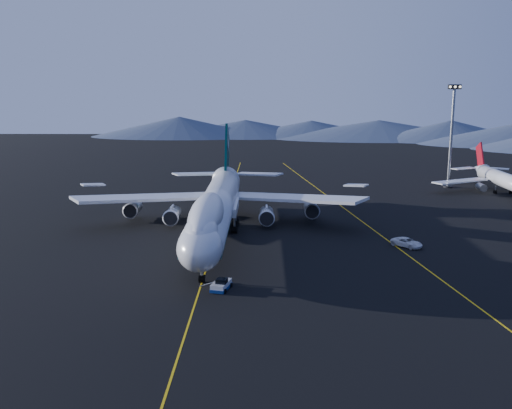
{
  "coord_description": "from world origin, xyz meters",
  "views": [
    {
      "loc": [
        8.89,
        -104.78,
        27.37
      ],
      "look_at": [
        7.44,
        0.56,
        6.0
      ],
      "focal_mm": 40.0,
      "sensor_mm": 36.0,
      "label": 1
    }
  ],
  "objects_px": {
    "pushback_tug": "(221,286)",
    "floodlight_mast": "(451,136)",
    "second_jet": "(505,180)",
    "service_van": "(407,242)",
    "boeing_747": "(216,206)"
  },
  "relations": [
    {
      "from": "pushback_tug",
      "to": "service_van",
      "type": "relative_size",
      "value": 0.77
    },
    {
      "from": "pushback_tug",
      "to": "second_jet",
      "type": "height_order",
      "value": "second_jet"
    },
    {
      "from": "second_jet",
      "to": "service_van",
      "type": "height_order",
      "value": "second_jet"
    },
    {
      "from": "second_jet",
      "to": "floodlight_mast",
      "type": "relative_size",
      "value": 1.49
    },
    {
      "from": "boeing_747",
      "to": "second_jet",
      "type": "relative_size",
      "value": 1.69
    },
    {
      "from": "service_van",
      "to": "floodlight_mast",
      "type": "xyz_separation_m",
      "value": [
        26.97,
        62.52,
        13.73
      ]
    },
    {
      "from": "pushback_tug",
      "to": "second_jet",
      "type": "xyz_separation_m",
      "value": [
        69.79,
        74.83,
        3.14
      ]
    },
    {
      "from": "second_jet",
      "to": "floodlight_mast",
      "type": "height_order",
      "value": "floodlight_mast"
    },
    {
      "from": "boeing_747",
      "to": "pushback_tug",
      "type": "distance_m",
      "value": 30.15
    },
    {
      "from": "boeing_747",
      "to": "floodlight_mast",
      "type": "height_order",
      "value": "floodlight_mast"
    },
    {
      "from": "pushback_tug",
      "to": "service_van",
      "type": "height_order",
      "value": "pushback_tug"
    },
    {
      "from": "pushback_tug",
      "to": "floodlight_mast",
      "type": "bearing_deg",
      "value": 70.46
    },
    {
      "from": "pushback_tug",
      "to": "floodlight_mast",
      "type": "distance_m",
      "value": 103.84
    },
    {
      "from": "boeing_747",
      "to": "floodlight_mast",
      "type": "distance_m",
      "value": 82.96
    },
    {
      "from": "second_jet",
      "to": "service_van",
      "type": "xyz_separation_m",
      "value": [
        -38.57,
        -52.49,
        -2.9
      ]
    }
  ]
}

